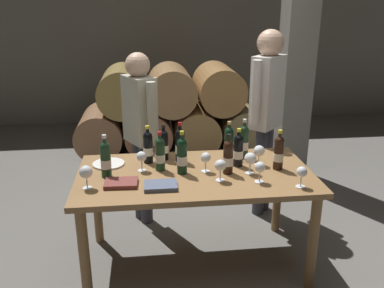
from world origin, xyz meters
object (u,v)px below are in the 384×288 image
at_px(wine_glass_7, 260,168).
at_px(sommelier_presenting, 267,107).
at_px(wine_bottle_5, 180,145).
at_px(wine_bottle_6, 238,150).
at_px(serving_plate, 109,164).
at_px(taster_seated_left, 140,125).
at_px(wine_glass_2, 142,157).
at_px(wine_glass_6, 302,173).
at_px(wine_glass_5, 259,151).
at_px(wine_glass_0, 220,166).
at_px(wine_bottle_10, 160,154).
at_px(wine_bottle_3, 148,147).
at_px(wine_bottle_0, 228,157).
at_px(leather_ledger, 161,186).
at_px(tasting_notebook, 121,183).
at_px(dining_table, 195,184).
at_px(wine_bottle_4, 106,159).
at_px(wine_bottle_8, 164,145).
at_px(wine_bottle_2, 229,142).
at_px(wine_bottle_1, 182,156).
at_px(wine_glass_4, 250,159).
at_px(wine_glass_3, 86,173).
at_px(wine_glass_1, 206,158).
at_px(wine_bottle_9, 244,141).
at_px(wine_bottle_7, 279,152).

height_order(wine_glass_7, sommelier_presenting, sommelier_presenting).
bearing_deg(wine_bottle_5, wine_bottle_6, -18.64).
distance_m(serving_plate, taster_seated_left, 0.57).
relative_size(wine_glass_2, wine_glass_6, 1.03).
bearing_deg(wine_glass_7, serving_plate, 157.12).
xyz_separation_m(wine_glass_5, wine_glass_6, (0.18, -0.41, -0.01)).
bearing_deg(wine_glass_6, wine_glass_0, 162.43).
xyz_separation_m(wine_bottle_10, taster_seated_left, (-0.14, 0.64, 0.03)).
height_order(wine_bottle_3, taster_seated_left, taster_seated_left).
height_order(wine_bottle_0, leather_ledger, wine_bottle_0).
bearing_deg(wine_glass_2, wine_glass_6, -20.82).
distance_m(wine_glass_6, taster_seated_left, 1.49).
distance_m(wine_bottle_6, wine_glass_0, 0.31).
bearing_deg(sommelier_presenting, tasting_notebook, -144.29).
height_order(dining_table, wine_glass_2, wine_glass_2).
bearing_deg(wine_bottle_4, wine_glass_5, 4.40).
relative_size(wine_glass_2, tasting_notebook, 0.68).
bearing_deg(wine_bottle_6, wine_bottle_8, 160.16).
relative_size(wine_bottle_2, wine_glass_7, 1.94).
distance_m(wine_bottle_3, wine_glass_6, 1.15).
bearing_deg(wine_bottle_1, wine_glass_4, -7.07).
bearing_deg(wine_glass_3, wine_glass_1, 12.80).
height_order(wine_bottle_5, serving_plate, wine_bottle_5).
relative_size(wine_bottle_2, wine_bottle_6, 0.99).
bearing_deg(wine_bottle_0, wine_glass_1, 164.09).
bearing_deg(wine_glass_7, wine_bottle_0, 135.71).
bearing_deg(tasting_notebook, wine_bottle_4, 127.35).
bearing_deg(wine_bottle_3, wine_glass_5, -10.39).
relative_size(wine_glass_4, tasting_notebook, 0.72).
height_order(wine_glass_7, taster_seated_left, taster_seated_left).
bearing_deg(wine_bottle_8, wine_bottle_0, -36.50).
bearing_deg(serving_plate, wine_bottle_10, -20.85).
distance_m(wine_bottle_9, wine_glass_1, 0.43).
height_order(serving_plate, sommelier_presenting, sommelier_presenting).
relative_size(wine_glass_3, tasting_notebook, 0.73).
distance_m(wine_glass_3, taster_seated_left, 0.97).
height_order(wine_bottle_5, wine_glass_0, wine_bottle_5).
relative_size(wine_bottle_1, wine_bottle_7, 1.06).
bearing_deg(wine_bottle_7, wine_glass_0, -160.35).
height_order(wine_bottle_1, wine_glass_0, wine_bottle_1).
bearing_deg(wine_glass_2, tasting_notebook, -121.23).
relative_size(wine_bottle_7, wine_glass_5, 1.92).
xyz_separation_m(wine_bottle_2, tasting_notebook, (-0.83, -0.45, -0.11)).
relative_size(wine_glass_1, sommelier_presenting, 0.09).
bearing_deg(wine_glass_4, wine_glass_6, -43.06).
bearing_deg(wine_bottle_5, leather_ledger, -110.36).
distance_m(wine_glass_5, leather_ledger, 0.82).
bearing_deg(dining_table, wine_bottle_2, 43.69).
xyz_separation_m(wine_bottle_6, taster_seated_left, (-0.73, 0.63, 0.04)).
bearing_deg(wine_glass_4, wine_bottle_8, 149.63).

